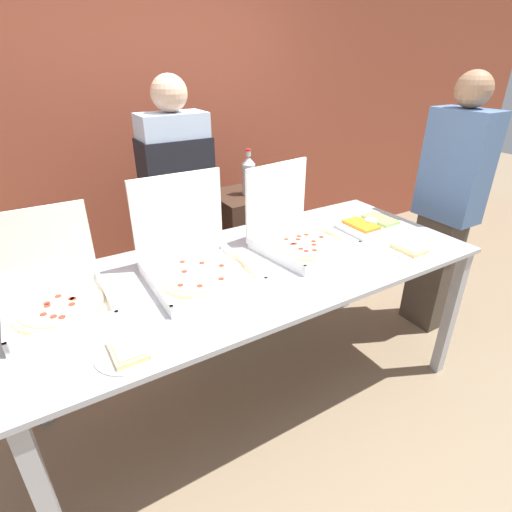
{
  "coord_description": "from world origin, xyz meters",
  "views": [
    {
      "loc": [
        -0.95,
        -1.55,
        1.87
      ],
      "look_at": [
        0.0,
        0.0,
        0.95
      ],
      "focal_mm": 28.0,
      "sensor_mm": 36.0,
      "label": 1
    }
  ],
  "objects_px": {
    "person_guest_cap": "(447,206)",
    "person_server_vest": "(179,205)",
    "pizza_box_near_left": "(55,293)",
    "soda_bottle": "(249,175)",
    "pizza_box_far_right": "(195,260)",
    "paper_plate_front_right": "(128,351)",
    "pizza_box_near_right": "(297,233)",
    "veggie_tray": "(370,224)",
    "soda_can_silver": "(259,190)",
    "paper_plate_front_center": "(409,249)"
  },
  "relations": [
    {
      "from": "pizza_box_near_left",
      "to": "pizza_box_far_right",
      "type": "xyz_separation_m",
      "value": [
        0.62,
        -0.04,
        0.01
      ]
    },
    {
      "from": "paper_plate_front_right",
      "to": "person_guest_cap",
      "type": "relative_size",
      "value": 0.14
    },
    {
      "from": "soda_bottle",
      "to": "soda_can_silver",
      "type": "bearing_deg",
      "value": -85.73
    },
    {
      "from": "pizza_box_far_right",
      "to": "soda_can_silver",
      "type": "height_order",
      "value": "pizza_box_far_right"
    },
    {
      "from": "paper_plate_front_right",
      "to": "pizza_box_far_right",
      "type": "bearing_deg",
      "value": 42.46
    },
    {
      "from": "pizza_box_near_left",
      "to": "paper_plate_front_right",
      "type": "height_order",
      "value": "pizza_box_near_left"
    },
    {
      "from": "pizza_box_far_right",
      "to": "paper_plate_front_right",
      "type": "relative_size",
      "value": 2.02
    },
    {
      "from": "paper_plate_front_right",
      "to": "paper_plate_front_center",
      "type": "distance_m",
      "value": 1.55
    },
    {
      "from": "pizza_box_near_left",
      "to": "paper_plate_front_right",
      "type": "bearing_deg",
      "value": -67.93
    },
    {
      "from": "soda_can_silver",
      "to": "soda_bottle",
      "type": "bearing_deg",
      "value": 94.27
    },
    {
      "from": "paper_plate_front_right",
      "to": "person_guest_cap",
      "type": "bearing_deg",
      "value": 7.94
    },
    {
      "from": "person_guest_cap",
      "to": "person_server_vest",
      "type": "bearing_deg",
      "value": 63.3
    },
    {
      "from": "veggie_tray",
      "to": "person_server_vest",
      "type": "xyz_separation_m",
      "value": [
        -0.97,
        0.73,
        0.08
      ]
    },
    {
      "from": "veggie_tray",
      "to": "person_guest_cap",
      "type": "xyz_separation_m",
      "value": [
        0.64,
        -0.08,
        0.03
      ]
    },
    {
      "from": "pizza_box_far_right",
      "to": "veggie_tray",
      "type": "distance_m",
      "value": 1.18
    },
    {
      "from": "pizza_box_near_right",
      "to": "person_server_vest",
      "type": "height_order",
      "value": "person_server_vest"
    },
    {
      "from": "paper_plate_front_center",
      "to": "person_server_vest",
      "type": "height_order",
      "value": "person_server_vest"
    },
    {
      "from": "pizza_box_near_right",
      "to": "person_guest_cap",
      "type": "bearing_deg",
      "value": -13.41
    },
    {
      "from": "pizza_box_near_left",
      "to": "person_guest_cap",
      "type": "distance_m",
      "value": 2.44
    },
    {
      "from": "soda_can_silver",
      "to": "pizza_box_far_right",
      "type": "bearing_deg",
      "value": -139.46
    },
    {
      "from": "veggie_tray",
      "to": "paper_plate_front_center",
      "type": "bearing_deg",
      "value": -100.6
    },
    {
      "from": "paper_plate_front_center",
      "to": "person_server_vest",
      "type": "xyz_separation_m",
      "value": [
        -0.9,
        1.09,
        0.09
      ]
    },
    {
      "from": "pizza_box_near_left",
      "to": "soda_can_silver",
      "type": "height_order",
      "value": "pizza_box_near_left"
    },
    {
      "from": "pizza_box_near_left",
      "to": "soda_bottle",
      "type": "xyz_separation_m",
      "value": [
        1.39,
        0.76,
        0.13
      ]
    },
    {
      "from": "pizza_box_near_left",
      "to": "soda_can_silver",
      "type": "distance_m",
      "value": 1.54
    },
    {
      "from": "pizza_box_near_left",
      "to": "soda_bottle",
      "type": "distance_m",
      "value": 1.59
    },
    {
      "from": "pizza_box_near_right",
      "to": "pizza_box_near_left",
      "type": "relative_size",
      "value": 1.22
    },
    {
      "from": "veggie_tray",
      "to": "person_server_vest",
      "type": "height_order",
      "value": "person_server_vest"
    },
    {
      "from": "pizza_box_far_right",
      "to": "person_server_vest",
      "type": "relative_size",
      "value": 0.27
    },
    {
      "from": "pizza_box_near_left",
      "to": "paper_plate_front_center",
      "type": "relative_size",
      "value": 1.94
    },
    {
      "from": "soda_bottle",
      "to": "pizza_box_far_right",
      "type": "bearing_deg",
      "value": -133.95
    },
    {
      "from": "paper_plate_front_center",
      "to": "soda_bottle",
      "type": "bearing_deg",
      "value": 106.03
    },
    {
      "from": "pizza_box_near_right",
      "to": "person_server_vest",
      "type": "distance_m",
      "value": 0.82
    },
    {
      "from": "person_guest_cap",
      "to": "pizza_box_far_right",
      "type": "bearing_deg",
      "value": 87.11
    },
    {
      "from": "veggie_tray",
      "to": "person_guest_cap",
      "type": "distance_m",
      "value": 0.65
    },
    {
      "from": "pizza_box_far_right",
      "to": "person_server_vest",
      "type": "bearing_deg",
      "value": 74.73
    },
    {
      "from": "paper_plate_front_right",
      "to": "paper_plate_front_center",
      "type": "height_order",
      "value": "same"
    },
    {
      "from": "pizza_box_near_right",
      "to": "pizza_box_far_right",
      "type": "xyz_separation_m",
      "value": [
        -0.62,
        -0.01,
        0.0
      ]
    },
    {
      "from": "veggie_tray",
      "to": "paper_plate_front_right",
      "type": "bearing_deg",
      "value": -166.41
    },
    {
      "from": "pizza_box_near_right",
      "to": "person_guest_cap",
      "type": "height_order",
      "value": "person_guest_cap"
    },
    {
      "from": "soda_bottle",
      "to": "pizza_box_near_left",
      "type": "bearing_deg",
      "value": -151.42
    },
    {
      "from": "pizza_box_near_right",
      "to": "soda_bottle",
      "type": "xyz_separation_m",
      "value": [
        0.15,
        0.79,
        0.12
      ]
    },
    {
      "from": "pizza_box_near_left",
      "to": "soda_can_silver",
      "type": "bearing_deg",
      "value": 24.74
    },
    {
      "from": "pizza_box_near_right",
      "to": "veggie_tray",
      "type": "distance_m",
      "value": 0.56
    },
    {
      "from": "person_server_vest",
      "to": "person_guest_cap",
      "type": "xyz_separation_m",
      "value": [
        1.61,
        -0.81,
        -0.06
      ]
    },
    {
      "from": "paper_plate_front_right",
      "to": "person_guest_cap",
      "type": "height_order",
      "value": "person_guest_cap"
    },
    {
      "from": "soda_can_silver",
      "to": "person_guest_cap",
      "type": "xyz_separation_m",
      "value": [
        1.04,
        -0.76,
        -0.08
      ]
    },
    {
      "from": "paper_plate_front_center",
      "to": "soda_can_silver",
      "type": "xyz_separation_m",
      "value": [
        -0.33,
        1.04,
        0.11
      ]
    },
    {
      "from": "pizza_box_near_right",
      "to": "person_guest_cap",
      "type": "xyz_separation_m",
      "value": [
        1.2,
        -0.1,
        -0.03
      ]
    },
    {
      "from": "paper_plate_front_right",
      "to": "paper_plate_front_center",
      "type": "bearing_deg",
      "value": 1.4
    }
  ]
}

